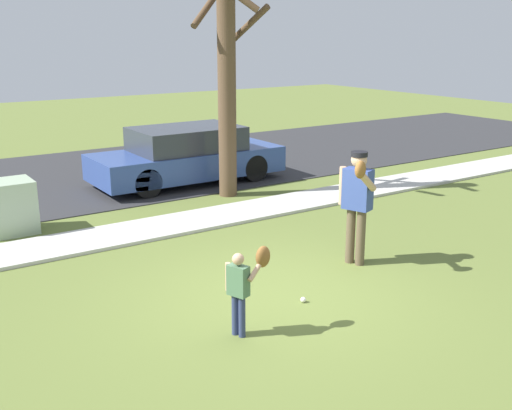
{
  "coord_description": "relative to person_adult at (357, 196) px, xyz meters",
  "views": [
    {
      "loc": [
        -4.51,
        -6.35,
        3.47
      ],
      "look_at": [
        0.39,
        0.99,
        1.0
      ],
      "focal_mm": 43.19,
      "sensor_mm": 36.0,
      "label": 1
    }
  ],
  "objects": [
    {
      "name": "ground_plane",
      "position": [
        -1.74,
        3.23,
        -1.1
      ],
      "size": [
        48.0,
        48.0,
        0.0
      ],
      "primitive_type": "plane",
      "color": "olive"
    },
    {
      "name": "street_tree_near",
      "position": [
        0.57,
        4.71,
        1.79
      ],
      "size": [
        1.85,
        1.88,
        5.45
      ],
      "color": "brown",
      "rests_on": "ground"
    },
    {
      "name": "utility_cabinet",
      "position": [
        -4.04,
        4.6,
        -0.62
      ],
      "size": [
        0.8,
        0.76,
        0.96
      ],
      "primitive_type": "cube",
      "color": "#9EB293",
      "rests_on": "ground"
    },
    {
      "name": "parked_wagon_blue",
      "position": [
        0.37,
        6.26,
        -0.44
      ],
      "size": [
        4.5,
        1.8,
        1.33
      ],
      "rotation": [
        0.0,
        0.0,
        3.14
      ],
      "color": "#2D478C",
      "rests_on": "road_surface"
    },
    {
      "name": "road_surface",
      "position": [
        -1.74,
        8.33,
        -1.09
      ],
      "size": [
        36.0,
        6.8,
        0.02
      ],
      "primitive_type": "cube",
      "color": "#2D2D30",
      "rests_on": "ground"
    },
    {
      "name": "person_child",
      "position": [
        -2.66,
        -0.99,
        -0.41
      ],
      "size": [
        0.55,
        0.35,
        1.08
      ],
      "rotation": [
        0.0,
        0.0,
        0.35
      ],
      "color": "navy",
      "rests_on": "ground"
    },
    {
      "name": "baseball",
      "position": [
        -1.53,
        -0.67,
        -1.07
      ],
      "size": [
        0.07,
        0.07,
        0.07
      ],
      "primitive_type": "sphere",
      "color": "white",
      "rests_on": "ground"
    },
    {
      "name": "person_adult",
      "position": [
        0.0,
        0.0,
        0.0
      ],
      "size": [
        0.66,
        0.81,
        1.77
      ],
      "rotation": [
        0.0,
        0.0,
        -2.79
      ],
      "color": "brown",
      "rests_on": "ground"
    },
    {
      "name": "sidewalk_strip",
      "position": [
        -1.74,
        3.33,
        -1.07
      ],
      "size": [
        36.0,
        1.2,
        0.06
      ],
      "primitive_type": "cube",
      "color": "beige",
      "rests_on": "ground"
    }
  ]
}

